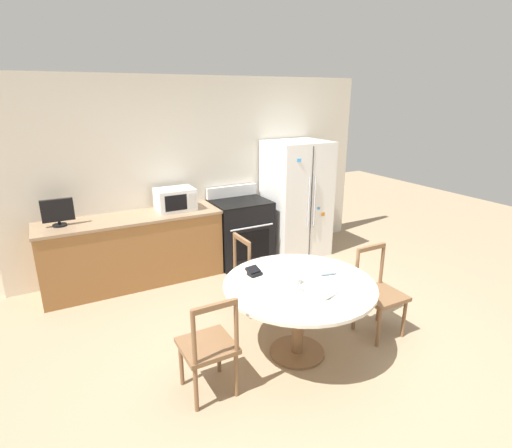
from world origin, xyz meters
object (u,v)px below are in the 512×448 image
object	(u,v)px
dining_chair_right	(379,294)
candle_glass	(295,279)
dining_chair_far	(255,274)
countertop_tv	(58,212)
oven_range	(241,231)
wallet	(254,272)
refrigerator	(296,199)
dining_chair_left	(209,347)
microwave	(175,199)

from	to	relation	value
dining_chair_right	candle_glass	size ratio (longest dim) A/B	9.63
dining_chair_right	dining_chair_far	bearing A→B (deg)	-48.40
countertop_tv	dining_chair_right	distance (m)	3.67
oven_range	countertop_tv	world-z (taller)	countertop_tv
candle_glass	wallet	size ratio (longest dim) A/B	0.66
dining_chair_far	wallet	size ratio (longest dim) A/B	6.34
refrigerator	dining_chair_left	distance (m)	3.29
countertop_tv	dining_chair_left	world-z (taller)	countertop_tv
dining_chair_far	dining_chair_right	size ratio (longest dim) A/B	1.00
refrigerator	wallet	world-z (taller)	refrigerator
oven_range	wallet	size ratio (longest dim) A/B	7.60
oven_range	countertop_tv	xyz separation A→B (m)	(-2.32, 0.04, 0.60)
oven_range	countertop_tv	bearing A→B (deg)	178.98
countertop_tv	oven_range	bearing A→B (deg)	-1.02
candle_glass	wallet	bearing A→B (deg)	125.48
microwave	dining_chair_far	size ratio (longest dim) A/B	0.54
countertop_tv	wallet	bearing A→B (deg)	-51.50
microwave	dining_chair_left	size ratio (longest dim) A/B	0.54
dining_chair_far	wallet	world-z (taller)	dining_chair_far
oven_range	candle_glass	bearing A→B (deg)	-103.80
dining_chair_far	candle_glass	bearing A→B (deg)	-5.82
wallet	dining_chair_left	bearing A→B (deg)	-145.31
dining_chair_right	oven_range	bearing A→B (deg)	-79.63
oven_range	dining_chair_far	world-z (taller)	oven_range
countertop_tv	dining_chair_right	bearing A→B (deg)	-40.78
dining_chair_right	wallet	distance (m)	1.32
dining_chair_left	wallet	bearing A→B (deg)	34.04
oven_range	candle_glass	xyz separation A→B (m)	(-0.55, -2.22, 0.31)
refrigerator	dining_chair_right	xyz separation A→B (m)	(-0.49, -2.25, -0.42)
refrigerator	microwave	bearing A→B (deg)	176.22
dining_chair_right	candle_glass	bearing A→B (deg)	-5.45
refrigerator	wallet	bearing A→B (deg)	-132.87
oven_range	dining_chair_left	xyz separation A→B (m)	(-1.44, -2.34, -0.03)
dining_chair_far	refrigerator	bearing A→B (deg)	130.89
dining_chair_left	candle_glass	bearing A→B (deg)	6.57
countertop_tv	dining_chair_left	xyz separation A→B (m)	(0.88, -2.38, -0.64)
oven_range	dining_chair_right	distance (m)	2.36
countertop_tv	candle_glass	bearing A→B (deg)	-51.94
dining_chair_far	oven_range	bearing A→B (deg)	158.90
dining_chair_left	candle_glass	distance (m)	0.96
oven_range	microwave	bearing A→B (deg)	176.58
oven_range	microwave	xyz separation A→B (m)	(-0.93, 0.06, 0.58)
refrigerator	dining_chair_far	bearing A→B (deg)	-137.86
oven_range	dining_chair_left	bearing A→B (deg)	-121.63
wallet	dining_chair_far	bearing A→B (deg)	61.37
dining_chair_far	dining_chair_left	bearing A→B (deg)	-44.51
refrigerator	microwave	world-z (taller)	refrigerator
dining_chair_left	wallet	world-z (taller)	dining_chair_left
dining_chair_left	dining_chair_right	distance (m)	1.86
oven_range	candle_glass	distance (m)	2.31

